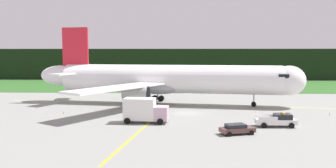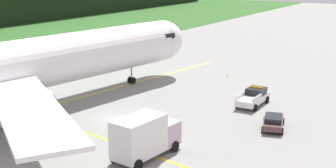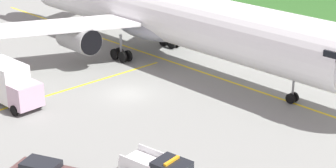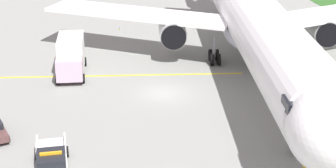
{
  "view_description": "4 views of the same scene",
  "coord_description": "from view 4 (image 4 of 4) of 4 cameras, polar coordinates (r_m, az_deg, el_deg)",
  "views": [
    {
      "loc": [
        -1.27,
        -55.38,
        10.1
      ],
      "look_at": [
        -3.67,
        11.14,
        3.86
      ],
      "focal_mm": 35.73,
      "sensor_mm": 36.0,
      "label": 1
    },
    {
      "loc": [
        -35.19,
        -28.11,
        15.15
      ],
      "look_at": [
        6.89,
        -1.81,
        2.45
      ],
      "focal_mm": 49.84,
      "sensor_mm": 36.0,
      "label": 2
    },
    {
      "loc": [
        31.11,
        -33.14,
        18.56
      ],
      "look_at": [
        5.58,
        -1.06,
        2.62
      ],
      "focal_mm": 57.67,
      "sensor_mm": 36.0,
      "label": 3
    },
    {
      "loc": [
        45.85,
        -8.42,
        19.68
      ],
      "look_at": [
        5.64,
        -0.68,
        3.16
      ],
      "focal_mm": 60.44,
      "sensor_mm": 36.0,
      "label": 4
    }
  ],
  "objects": [
    {
      "name": "taxiway_centerline_spur",
      "position": [
        55.38,
        -10.89,
        0.74
      ],
      "size": [
        5.25,
        35.14,
        0.01
      ],
      "primitive_type": "cube",
      "rotation": [
        0.0,
        0.0,
        1.43
      ],
      "color": "yellow",
      "rests_on": "ground"
    },
    {
      "name": "airliner",
      "position": [
        54.91,
        8.91,
        6.05
      ],
      "size": [
        52.69,
        42.41,
        15.23
      ],
      "color": "white",
      "rests_on": "ground"
    },
    {
      "name": "ops_pickup_truck",
      "position": [
        38.67,
        -11.65,
        -7.58
      ],
      "size": [
        5.4,
        2.33,
        1.94
      ],
      "color": "white",
      "rests_on": "ground"
    },
    {
      "name": "catering_truck",
      "position": [
        55.21,
        -9.78,
        2.81
      ],
      "size": [
        6.54,
        3.15,
        3.73
      ],
      "color": "#C5A5BB",
      "rests_on": "ground"
    },
    {
      "name": "ground",
      "position": [
        50.6,
        -0.46,
        -0.92
      ],
      "size": [
        320.0,
        320.0,
        0.0
      ],
      "primitive_type": "plane",
      "color": "gray"
    },
    {
      "name": "taxiway_edge_light_west",
      "position": [
        69.43,
        -4.9,
        5.6
      ],
      "size": [
        0.12,
        0.12,
        0.39
      ],
      "color": "yellow",
      "rests_on": "ground"
    },
    {
      "name": "taxiway_centerline_main",
      "position": [
        55.95,
        8.72,
        1.12
      ],
      "size": [
        67.17,
        9.78,
        0.01
      ],
      "primitive_type": "cube",
      "rotation": [
        0.0,
        0.0,
        -0.14
      ],
      "color": "yellow",
      "rests_on": "ground"
    }
  ]
}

